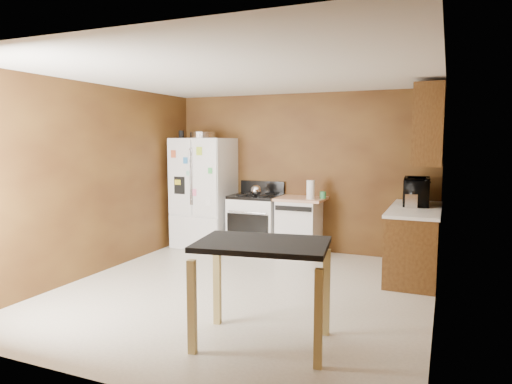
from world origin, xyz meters
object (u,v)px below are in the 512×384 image
Objects in this scene: microwave at (417,193)px; island at (262,259)px; pen_cup at (181,134)px; refrigerator at (204,193)px; dishwasher at (299,226)px; paper_towel at (311,190)px; green_canister at (323,195)px; toaster at (410,200)px; kettle at (256,190)px; roasting_pan at (202,135)px; gas_range at (256,222)px.

island is (-1.06, -2.91, -0.31)m from microwave.
pen_cup is 0.07× the size of refrigerator.
paper_towel is at bearing -30.17° from dishwasher.
pen_cup reaches higher than paper_towel.
paper_towel is at bearing -133.72° from green_canister.
dishwasher is (2.00, 0.16, -1.41)m from pen_cup.
island is (-0.99, -2.66, -0.23)m from toaster.
toaster is at bearing -21.83° from green_canister.
refrigerator reaches higher than kettle.
roasting_pan is at bearing 177.46° from kettle.
microwave is (1.51, -0.11, 0.04)m from paper_towel.
gas_range is at bearing 4.19° from roasting_pan.
green_canister is (0.15, 0.16, -0.09)m from paper_towel.
microwave is at bearing -7.68° from dishwasher.
dishwasher is at bearing 1.94° from gas_range.
toaster reaches higher than kettle.
gas_range is (-0.05, 0.11, -0.52)m from kettle.
green_canister is at bearing 3.58° from roasting_pan.
roasting_pan reaches higher than gas_range.
roasting_pan is at bearing -176.42° from green_canister.
pen_cup is 2.54m from green_canister.
roasting_pan is 3.97m from island.
kettle is 0.60× the size of paper_towel.
toaster is (3.29, -0.39, -0.86)m from roasting_pan.
refrigerator is 1.01m from gas_range.
roasting_pan is 1.30m from kettle.
paper_towel reaches higher than toaster.
green_canister is at bearing 3.40° from refrigerator.
gas_range is 3.42m from island.
kettle is 2.34m from toaster.
refrigerator is (-3.35, 0.15, -0.17)m from microwave.
roasting_pan reaches higher than green_canister.
paper_towel is 1.51m from microwave.
refrigerator reaches higher than paper_towel.
paper_towel reaches higher than green_canister.
paper_towel reaches higher than dishwasher.
island is at bearing -123.57° from toaster.
pen_cup is at bearing -168.51° from refrigerator.
roasting_pan is 1.67m from gas_range.
kettle is at bearing -65.10° from gas_range.
pen_cup is at bearing 86.25° from microwave.
kettle is at bearing 1.10° from pen_cup.
gas_range is (1.28, 0.14, -1.40)m from pen_cup.
toaster is at bearing -6.79° from roasting_pan.
green_canister is at bearing 4.69° from pen_cup.
microwave is 0.68× the size of dishwasher.
kettle is 0.88m from paper_towel.
kettle is at bearing -168.62° from dishwasher.
pen_cup is 0.21× the size of microwave.
toaster is 0.20× the size of island.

